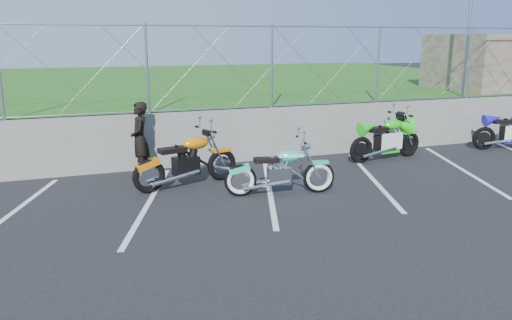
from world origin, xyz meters
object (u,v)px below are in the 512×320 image
object	(u,v)px
naked_orange	(188,163)
sportbike_blue	(512,132)
cruiser_turquoise	(281,173)
sportbike_green	(387,140)
person_standing	(140,139)

from	to	relation	value
naked_orange	sportbike_blue	xyz separation A→B (m)	(9.09, 0.52, -0.02)
cruiser_turquoise	naked_orange	bearing A→B (deg)	154.68
sportbike_green	sportbike_blue	bearing A→B (deg)	-9.90
cruiser_turquoise	person_standing	world-z (taller)	person_standing
cruiser_turquoise	sportbike_green	xyz separation A→B (m)	(3.57, 1.79, 0.06)
naked_orange	person_standing	xyz separation A→B (m)	(-0.82, 1.13, 0.33)
naked_orange	sportbike_green	xyz separation A→B (m)	(5.16, 0.64, -0.00)
cruiser_turquoise	person_standing	distance (m)	3.34
person_standing	sportbike_green	bearing A→B (deg)	91.06
cruiser_turquoise	naked_orange	xyz separation A→B (m)	(-1.59, 1.15, 0.06)
cruiser_turquoise	sportbike_blue	size ratio (longest dim) A/B	1.04
cruiser_turquoise	person_standing	xyz separation A→B (m)	(-2.41, 2.28, 0.39)
sportbike_green	sportbike_blue	distance (m)	3.92
sportbike_blue	sportbike_green	bearing A→B (deg)	-165.42
naked_orange	person_standing	size ratio (longest dim) A/B	1.39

